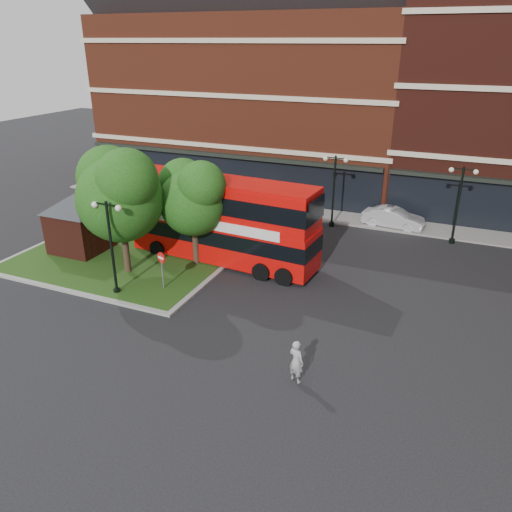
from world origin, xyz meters
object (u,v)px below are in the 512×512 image
at_px(bus, 222,215).
at_px(car_silver, 233,203).
at_px(car_white, 393,218).
at_px(woman, 296,361).

height_order(bus, car_silver, bus).
xyz_separation_m(bus, car_white, (8.34, 9.79, -2.15)).
bearing_deg(car_silver, bus, -165.01).
distance_m(woman, car_white, 18.95).
height_order(bus, car_white, bus).
bearing_deg(car_white, car_silver, 102.66).
xyz_separation_m(bus, woman, (7.70, -9.15, -1.94)).
height_order(bus, woman, bus).
bearing_deg(bus, woman, -45.66).
relative_size(bus, car_silver, 2.59).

